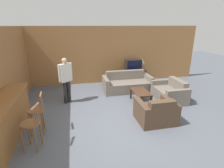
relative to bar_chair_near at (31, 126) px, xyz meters
The scene contains 14 objects.
ground_plane 2.47m from the bar_chair_near, 17.55° to the left, with size 24.00×24.00×0.00m, color #565B66.
wall_back 5.05m from the bar_chair_near, 62.62° to the left, with size 9.40×0.08×2.60m.
wall_left 2.42m from the bar_chair_near, 115.31° to the left, with size 0.08×8.71×2.60m.
bar_counter 0.73m from the bar_chair_near, 153.30° to the left, with size 0.55×2.80×1.02m.
bar_chair_near is the anchor object (origin of this frame).
bar_chair_mid 0.62m from the bar_chair_near, 89.96° to the left, with size 0.43×0.43×1.05m.
couch_far 4.39m from the bar_chair_near, 44.77° to the left, with size 1.99×0.94×0.79m.
armchair_near 3.22m from the bar_chair_near, ahead, with size 1.03×0.89×0.77m.
loveseat_right 4.73m from the bar_chair_near, 22.50° to the left, with size 0.87×1.30×0.76m.
coffee_table 3.69m from the bar_chair_near, 29.28° to the left, with size 0.51×0.92×0.43m.
tv_unit 5.49m from the bar_chair_near, 47.69° to the left, with size 1.17×0.47×0.61m.
tv 5.49m from the bar_chair_near, 47.67° to the left, with size 0.72×0.41×0.51m.
table_lamp 5.80m from the bar_chair_near, 44.48° to the left, with size 0.26×0.26×0.51m.
person_by_window 2.50m from the bar_chair_near, 74.01° to the left, with size 0.45×0.38×1.60m.
Camera 1 is at (-1.28, -4.29, 2.63)m, focal length 28.00 mm.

